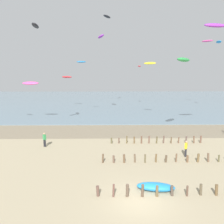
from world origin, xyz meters
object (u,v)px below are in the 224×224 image
(kite_aloft_0, at_px, (67,77))
(kite_aloft_2, at_px, (30,83))
(kite_aloft_4, at_px, (207,41))
(kite_aloft_5, at_px, (215,25))
(kite_aloft_12, at_px, (107,17))
(kite_aloft_13, at_px, (139,66))
(person_mid_beach, at_px, (186,148))
(person_nearest_camera, at_px, (45,139))
(kite_aloft_1, at_px, (219,42))
(kite_aloft_11, at_px, (150,63))
(kite_aloft_7, at_px, (81,62))
(kite_aloft_9, at_px, (101,36))
(kite_aloft_8, at_px, (35,26))
(grounded_kite, at_px, (156,187))
(kite_aloft_3, at_px, (184,60))

(kite_aloft_0, xyz_separation_m, kite_aloft_2, (-3.37, -16.11, -0.78))
(kite_aloft_4, distance_m, kite_aloft_5, 27.23)
(kite_aloft_4, bearing_deg, kite_aloft_2, -112.20)
(kite_aloft_12, height_order, kite_aloft_13, kite_aloft_12)
(person_mid_beach, xyz_separation_m, kite_aloft_4, (15.27, 32.31, 15.23))
(person_nearest_camera, relative_size, kite_aloft_5, 0.56)
(kite_aloft_0, bearing_deg, kite_aloft_13, -148.00)
(person_nearest_camera, height_order, kite_aloft_1, kite_aloft_1)
(person_nearest_camera, relative_size, kite_aloft_11, 0.75)
(kite_aloft_5, height_order, kite_aloft_7, kite_aloft_5)
(kite_aloft_5, bearing_deg, kite_aloft_9, 125.99)
(kite_aloft_5, xyz_separation_m, kite_aloft_13, (-5.67, 27.99, -4.19))
(kite_aloft_11, relative_size, kite_aloft_13, 1.00)
(kite_aloft_7, bearing_deg, kite_aloft_2, 30.03)
(kite_aloft_2, height_order, kite_aloft_5, kite_aloft_5)
(kite_aloft_2, relative_size, kite_aloft_13, 1.30)
(kite_aloft_1, xyz_separation_m, kite_aloft_8, (-32.73, -17.88, -0.40))
(kite_aloft_8, distance_m, kite_aloft_12, 26.11)
(grounded_kite, distance_m, kite_aloft_8, 24.78)
(kite_aloft_3, bearing_deg, kite_aloft_4, -168.63)
(kite_aloft_4, distance_m, kite_aloft_12, 24.21)
(person_mid_beach, height_order, kite_aloft_1, kite_aloft_1)
(kite_aloft_8, relative_size, kite_aloft_13, 1.20)
(person_mid_beach, bearing_deg, kite_aloft_4, 64.70)
(kite_aloft_3, bearing_deg, kite_aloft_8, -56.88)
(kite_aloft_1, height_order, kite_aloft_12, kite_aloft_12)
(kite_aloft_4, relative_size, kite_aloft_5, 0.87)
(kite_aloft_12, bearing_deg, kite_aloft_8, 4.41)
(grounded_kite, relative_size, kite_aloft_5, 0.93)
(kite_aloft_2, xyz_separation_m, kite_aloft_8, (3.91, -8.32, 7.77))
(kite_aloft_12, bearing_deg, person_mid_beach, 40.51)
(kite_aloft_2, relative_size, kite_aloft_11, 1.30)
(kite_aloft_9, distance_m, kite_aloft_12, 11.63)
(kite_aloft_13, bearing_deg, kite_aloft_3, -172.20)
(kite_aloft_0, relative_size, kite_aloft_1, 1.11)
(person_nearest_camera, relative_size, kite_aloft_1, 0.66)
(person_mid_beach, relative_size, kite_aloft_5, 0.56)
(kite_aloft_9, xyz_separation_m, kite_aloft_12, (1.13, 9.97, 5.88))
(kite_aloft_0, bearing_deg, kite_aloft_12, -160.23)
(kite_aloft_7, bearing_deg, kite_aloft_11, 152.21)
(kite_aloft_3, bearing_deg, person_nearest_camera, -41.13)
(grounded_kite, height_order, kite_aloft_9, kite_aloft_9)
(kite_aloft_1, xyz_separation_m, kite_aloft_11, (-15.78, -7.63, -4.73))
(kite_aloft_7, bearing_deg, kite_aloft_3, 122.69)
(person_nearest_camera, xyz_separation_m, kite_aloft_11, (15.09, 15.19, 9.51))
(kite_aloft_2, bearing_deg, grounded_kite, 132.09)
(kite_aloft_2, relative_size, kite_aloft_5, 0.96)
(kite_aloft_5, bearing_deg, kite_aloft_12, 110.03)
(kite_aloft_7, relative_size, kite_aloft_11, 0.82)
(kite_aloft_9, bearing_deg, kite_aloft_8, -45.63)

